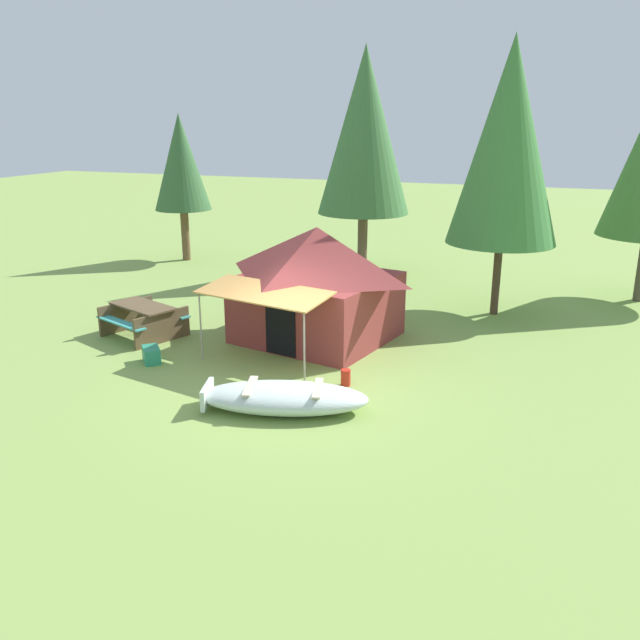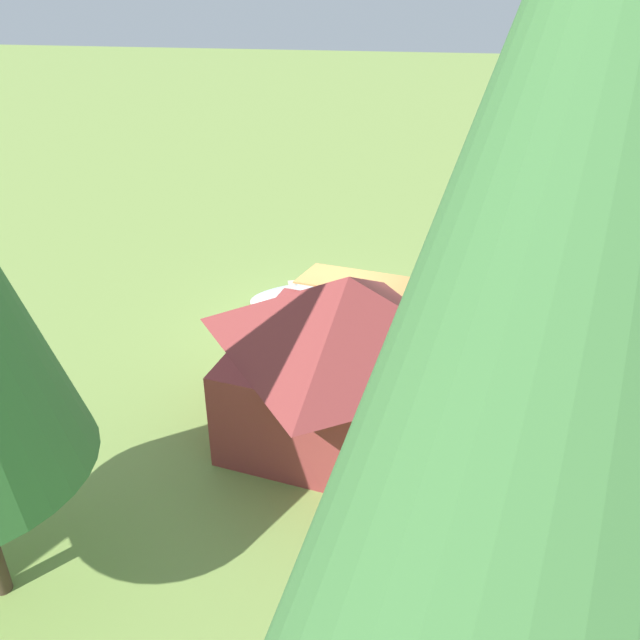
% 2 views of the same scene
% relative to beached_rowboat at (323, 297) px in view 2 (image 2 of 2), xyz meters
% --- Properties ---
extents(ground_plane, '(80.00, 80.00, 0.00)m').
position_rel_beached_rowboat_xyz_m(ground_plane, '(-0.34, 1.19, -0.25)').
color(ground_plane, '#83A24D').
extents(beached_rowboat, '(3.15, 1.92, 0.48)m').
position_rel_beached_rowboat_xyz_m(beached_rowboat, '(0.00, 0.00, 0.00)').
color(beached_rowboat, silver).
rests_on(beached_rowboat, ground_plane).
extents(canvas_cabin_tent, '(3.90, 4.65, 2.58)m').
position_rel_beached_rowboat_xyz_m(canvas_cabin_tent, '(-0.85, 3.87, 1.09)').
color(canvas_cabin_tent, maroon).
rests_on(canvas_cabin_tent, ground_plane).
extents(picnic_table, '(2.04, 1.95, 0.75)m').
position_rel_beached_rowboat_xyz_m(picnic_table, '(-4.68, 2.60, 0.22)').
color(picnic_table, brown).
rests_on(picnic_table, ground_plane).
extents(cooler_box, '(0.58, 0.59, 0.33)m').
position_rel_beached_rowboat_xyz_m(cooler_box, '(-3.52, 1.18, -0.08)').
color(cooler_box, '#298A64').
rests_on(cooler_box, ground_plane).
extents(fuel_can, '(0.27, 0.27, 0.32)m').
position_rel_beached_rowboat_xyz_m(fuel_can, '(0.66, 1.45, -0.09)').
color(fuel_can, red).
rests_on(fuel_can, ground_plane).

